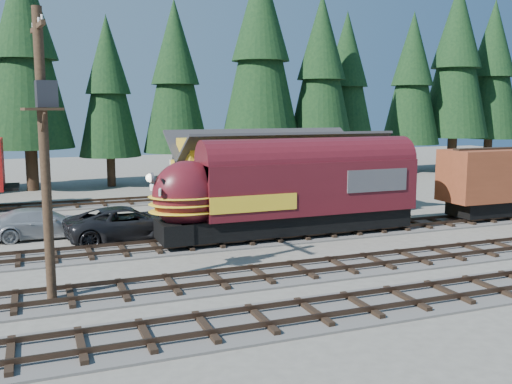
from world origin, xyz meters
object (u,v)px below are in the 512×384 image
object	(u,v)px
depot	(276,167)
utility_pole	(45,138)
locomotive	(283,194)
pickup_truck_b	(41,223)
pickup_truck_a	(127,223)

from	to	relation	value
depot	utility_pole	size ratio (longest dim) A/B	1.29
locomotive	pickup_truck_b	xyz separation A→B (m)	(-11.52, 4.63, -1.52)
utility_pole	pickup_truck_a	world-z (taller)	utility_pole
pickup_truck_a	pickup_truck_b	world-z (taller)	pickup_truck_a
utility_pole	pickup_truck_b	xyz separation A→B (m)	(-0.17, 10.54, -4.88)
utility_pole	pickup_truck_b	bearing A→B (deg)	83.58
depot	locomotive	size ratio (longest dim) A/B	0.90
depot	locomotive	distance (m)	6.97
locomotive	utility_pole	bearing A→B (deg)	-152.50
depot	locomotive	xyz separation A→B (m)	(-2.41, -6.50, -0.67)
pickup_truck_a	locomotive	bearing A→B (deg)	-115.02
pickup_truck_b	depot	bearing A→B (deg)	-84.95
pickup_truck_a	pickup_truck_b	bearing A→B (deg)	57.23
utility_pole	locomotive	bearing A→B (deg)	20.14
locomotive	pickup_truck_a	distance (m)	8.03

